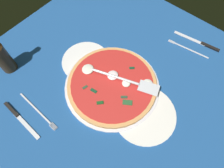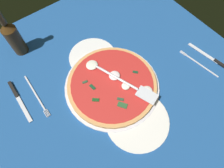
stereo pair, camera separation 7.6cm
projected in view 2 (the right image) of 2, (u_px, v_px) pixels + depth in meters
The scene contains 9 objects.
ground_plane at pixel (112, 84), 78.87cm from camera, with size 108.47×108.47×0.80cm, color #1E4D8B.
pizza_pan at pixel (112, 86), 77.31cm from camera, with size 37.18×37.18×1.22cm, color silver.
dinner_plate_left at pixel (137, 121), 70.94cm from camera, with size 23.24×23.24×1.00cm, color white.
dinner_plate_right at pixel (93, 57), 83.76cm from camera, with size 20.17×20.17×1.00cm, color white.
pizza at pixel (112, 84), 75.99cm from camera, with size 34.84×34.84×2.85cm.
pizza_server at pixel (127, 84), 73.45cm from camera, with size 25.99×11.65×1.00cm.
place_setting_near at pixel (206, 62), 82.83cm from camera, with size 21.09×16.03×1.40cm.
place_setting_far at pixel (27, 97), 75.37cm from camera, with size 22.04×14.15×1.40cm.
beer_bottle at pixel (13, 37), 77.91cm from camera, with size 5.93×5.93×24.50cm.
Camera 2 is at (-28.80, 22.03, 69.64)cm, focal length 31.33 mm.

